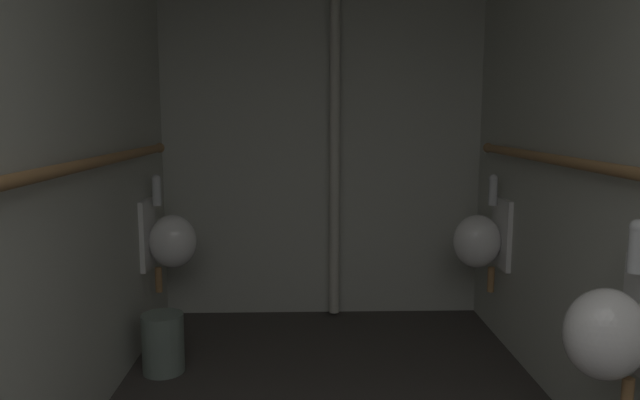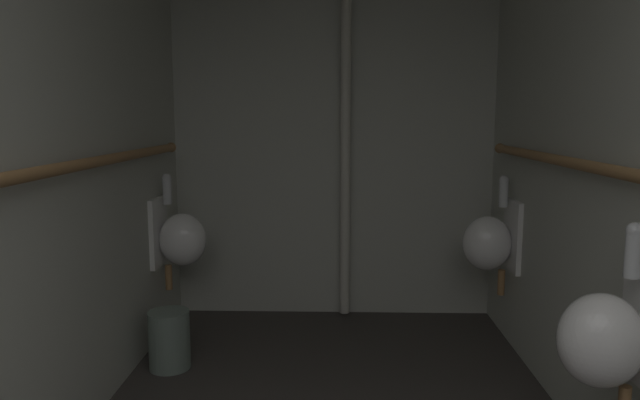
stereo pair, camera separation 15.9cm
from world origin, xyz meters
name	(u,v)px [view 2 (the right image)]	position (x,y,z in m)	size (l,w,h in m)	color
wall_back	(333,141)	(0.00, 4.37, 1.26)	(2.38, 0.06, 2.51)	#B7B9AC
urinal_left_mid	(179,238)	(-0.98, 3.82, 0.66)	(0.32, 0.30, 0.76)	white
urinal_right_mid	(607,337)	(0.98, 2.18, 0.66)	(0.32, 0.30, 0.76)	white
urinal_right_far	(490,241)	(0.98, 3.77, 0.66)	(0.32, 0.30, 0.76)	white
supply_pipe_left	(23,176)	(-1.07, 2.18, 1.23)	(0.06, 3.76, 0.06)	#9E7042
standpipe_back_wall	(345,142)	(0.08, 4.26, 1.26)	(0.07, 0.07, 2.46)	beige
waste_bin	(169,340)	(-0.93, 3.35, 0.17)	(0.23, 0.23, 0.34)	slate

